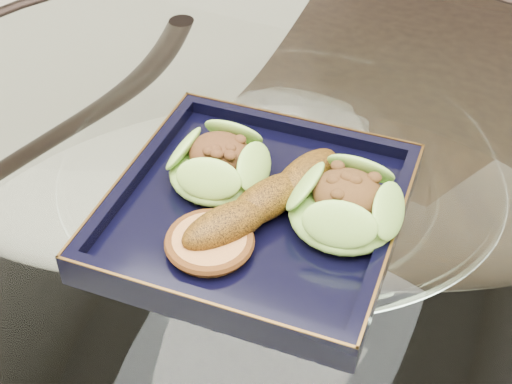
% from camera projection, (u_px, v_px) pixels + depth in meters
% --- Properties ---
extents(dining_table, '(1.13, 1.13, 0.77)m').
position_uv_depth(dining_table, '(276.00, 301.00, 0.83)').
color(dining_table, white).
rests_on(dining_table, ground).
extents(dining_chair, '(0.51, 0.51, 1.07)m').
position_uv_depth(dining_chair, '(432.00, 107.00, 1.12)').
color(dining_chair, '#331F11').
rests_on(dining_chair, ground).
extents(navy_plate, '(0.29, 0.29, 0.02)m').
position_uv_depth(navy_plate, '(256.00, 215.00, 0.69)').
color(navy_plate, black).
rests_on(navy_plate, dining_table).
extents(lettuce_wrap_left, '(0.12, 0.12, 0.04)m').
position_uv_depth(lettuce_wrap_left, '(219.00, 167.00, 0.70)').
color(lettuce_wrap_left, '#5F9A2C').
rests_on(lettuce_wrap_left, navy_plate).
extents(lettuce_wrap_right, '(0.13, 0.13, 0.04)m').
position_uv_depth(lettuce_wrap_right, '(345.00, 208.00, 0.66)').
color(lettuce_wrap_right, '#588B28').
rests_on(lettuce_wrap_right, navy_plate).
extents(roasted_plantain, '(0.10, 0.18, 0.03)m').
position_uv_depth(roasted_plantain, '(267.00, 199.00, 0.67)').
color(roasted_plantain, '#643C0A').
rests_on(roasted_plantain, navy_plate).
extents(crumb_patty, '(0.07, 0.07, 0.01)m').
position_uv_depth(crumb_patty, '(210.00, 243.00, 0.64)').
color(crumb_patty, '#AD6E39').
rests_on(crumb_patty, navy_plate).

